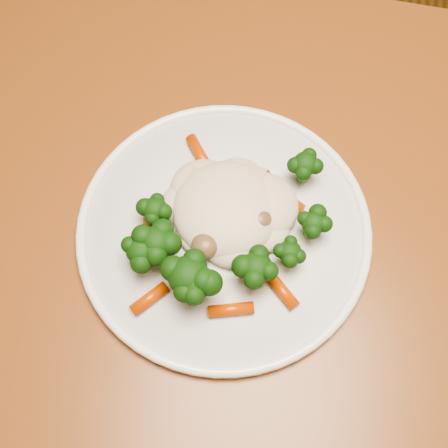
% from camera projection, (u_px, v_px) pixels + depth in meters
% --- Properties ---
extents(dining_table, '(1.22, 0.84, 0.75)m').
position_uv_depth(dining_table, '(205.00, 291.00, 0.66)').
color(dining_table, brown).
rests_on(dining_table, ground).
extents(plate, '(0.30, 0.30, 0.01)m').
position_uv_depth(plate, '(224.00, 230.00, 0.57)').
color(plate, white).
rests_on(plate, dining_table).
extents(meal, '(0.20, 0.21, 0.05)m').
position_uv_depth(meal, '(217.00, 231.00, 0.54)').
color(meal, beige).
rests_on(meal, plate).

